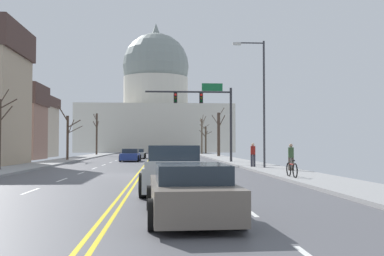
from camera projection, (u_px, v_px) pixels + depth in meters
ground at (139, 174)px, 25.00m from camera, size 20.00×180.00×0.20m
signal_gantry at (207, 106)px, 40.68m from camera, size 7.91×0.41×7.13m
street_lamp_right at (260, 93)px, 30.30m from camera, size 2.20×0.24×8.60m
capitol_building at (156, 106)px, 101.68m from camera, size 33.24×20.23×29.41m
sedan_near_00 at (166, 158)px, 36.46m from camera, size 2.21×4.44×1.19m
sedan_near_01 at (169, 162)px, 29.16m from camera, size 2.13×4.69×1.16m
sedan_near_02 at (175, 167)px, 23.34m from camera, size 2.01×4.33×1.15m
pickup_truck_near_03 at (174, 171)px, 16.08m from camera, size 2.33×5.42×1.67m
sedan_near_04 at (190, 193)px, 10.29m from camera, size 2.12×4.61×1.26m
sedan_oncoming_00 at (130, 155)px, 44.95m from camera, size 2.01×4.46×1.26m
sedan_oncoming_01 at (137, 154)px, 53.82m from camera, size 2.09×4.70×1.15m
flank_building_00 at (13, 127)px, 60.28m from camera, size 11.12×6.54×8.08m
bare_tree_00 at (206, 138)px, 77.44m from camera, size 2.22×1.85×5.03m
bare_tree_01 at (68, 134)px, 45.47m from camera, size 2.28×1.88×5.43m
bare_tree_02 at (202, 134)px, 72.86m from camera, size 1.49×1.92×6.47m
bare_tree_04 at (219, 133)px, 59.61m from camera, size 1.79×2.70×6.45m
bare_tree_05 at (97, 133)px, 67.85m from camera, size 0.69×2.27×6.26m
pedestrian_00 at (291, 156)px, 26.95m from camera, size 0.35×0.34×1.61m
pedestrian_01 at (253, 153)px, 31.51m from camera, size 0.35×0.34×1.67m
bicycle_parked at (292, 170)px, 21.49m from camera, size 0.12×1.77×0.85m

